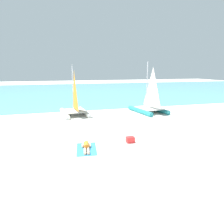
# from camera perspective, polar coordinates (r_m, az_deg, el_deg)

# --- Properties ---
(ground_plane) EXTENTS (120.00, 120.00, 0.00)m
(ground_plane) POSITION_cam_1_polar(r_m,az_deg,el_deg) (19.42, -3.57, -0.66)
(ground_plane) COLOR white
(ocean_water) EXTENTS (120.00, 40.00, 0.05)m
(ocean_water) POSITION_cam_1_polar(r_m,az_deg,el_deg) (41.06, -10.00, 6.16)
(ocean_water) COLOR #5BB2C1
(ocean_water) RESTS_ON ground
(sailboat_teal) EXTENTS (3.19, 4.35, 5.18)m
(sailboat_teal) POSITION_cam_1_polar(r_m,az_deg,el_deg) (20.44, 10.85, 2.01)
(sailboat_teal) COLOR teal
(sailboat_teal) RESTS_ON ground
(sailboat_white) EXTENTS (2.79, 3.97, 4.85)m
(sailboat_white) POSITION_cam_1_polar(r_m,az_deg,el_deg) (19.28, -10.95, 1.23)
(sailboat_white) COLOR white
(sailboat_white) RESTS_ON ground
(towel_left) EXTENTS (1.31, 2.01, 0.01)m
(towel_left) POSITION_cam_1_polar(r_m,az_deg,el_deg) (11.21, -7.52, -10.75)
(towel_left) COLOR #338CD8
(towel_left) RESTS_ON ground
(sunbather_left) EXTENTS (0.59, 1.57, 0.30)m
(sunbather_left) POSITION_cam_1_polar(r_m,az_deg,el_deg) (11.22, -7.55, -10.03)
(sunbather_left) COLOR orange
(sunbather_left) RESTS_ON towel_left
(cooler_box) EXTENTS (0.50, 0.36, 0.36)m
(cooler_box) POSITION_cam_1_polar(r_m,az_deg,el_deg) (12.05, 5.37, -8.11)
(cooler_box) COLOR red
(cooler_box) RESTS_ON ground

